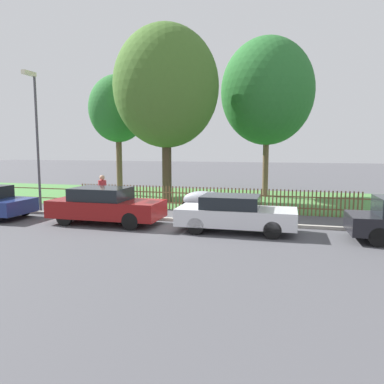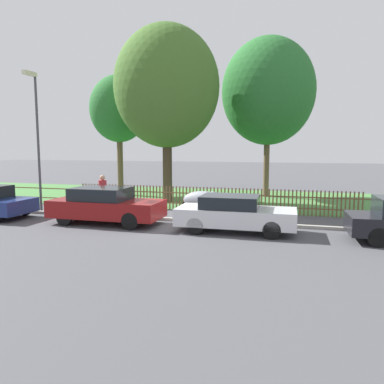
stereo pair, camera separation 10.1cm
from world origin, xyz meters
name	(u,v)px [view 1 (the left image)]	position (x,y,z in m)	size (l,w,h in m)	color
ground_plane	(193,223)	(0.00, 0.00, 0.00)	(120.00, 120.00, 0.00)	#4C4C51
kerb_stone	(194,221)	(0.00, 0.10, 0.06)	(40.47, 0.20, 0.12)	#9E998E
grass_strip	(226,198)	(0.00, 7.28, 0.01)	(40.47, 9.06, 0.01)	#477F3D
park_fence	(209,199)	(0.00, 2.76, 0.56)	(40.47, 0.05, 1.13)	brown
parked_car_black_saloon	(105,205)	(-3.25, -1.08, 0.72)	(4.39, 1.77, 1.41)	maroon
parked_car_navy_estate	(235,213)	(1.83, -1.18, 0.66)	(4.16, 1.72, 1.29)	silver
covered_motorcycle	(204,200)	(0.02, 1.76, 0.65)	(1.99, 0.90, 1.06)	black
tree_nearest_kerb	(118,109)	(-6.74, 7.27, 5.28)	(3.56, 3.56, 7.36)	brown
tree_behind_motorcycle	(166,87)	(-2.81, 4.98, 6.10)	(5.53, 5.53, 9.30)	#473828
tree_mid_park	(267,92)	(2.13, 8.76, 6.20)	(5.42, 5.42, 9.32)	brown
pedestrian_near_fence	(103,192)	(-4.33, 0.68, 0.99)	(0.49, 0.49, 1.76)	#7F6B51
street_lamp	(35,127)	(-7.52, 0.55, 3.89)	(0.20, 0.79, 6.27)	#47474C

